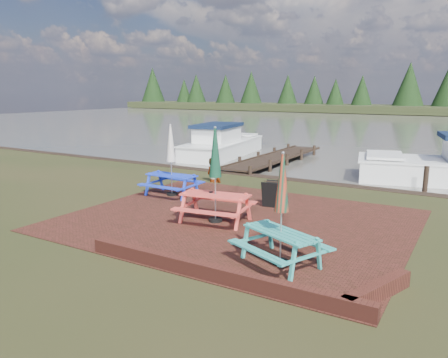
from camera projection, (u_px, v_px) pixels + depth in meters
ground at (218, 230)px, 11.13m from camera, size 120.00×120.00×0.00m
paving at (237, 220)px, 11.97m from camera, size 9.00×7.50×0.02m
brick_wall at (248, 277)px, 8.00m from camera, size 6.21×1.79×0.30m
water at (417, 127)px, 42.29m from camera, size 120.00×60.00×0.02m
far_treeline at (446, 92)px, 66.05m from camera, size 120.00×10.00×8.10m
picnic_table_teal at (281, 227)px, 8.81m from camera, size 2.12×2.03×2.31m
picnic_table_red at (215, 190)px, 11.65m from camera, size 2.06×1.89×2.56m
picnic_table_blue at (171, 171)px, 14.63m from camera, size 1.74×1.55×2.39m
chalkboard at (272, 194)px, 13.22m from camera, size 0.52×0.53×0.82m
jetty at (275, 158)px, 22.36m from camera, size 1.76×9.08×1.00m
boat_jetty at (222, 145)px, 24.90m from camera, size 3.43×7.39×2.06m
person at (214, 158)px, 16.85m from camera, size 0.80×0.64×1.91m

